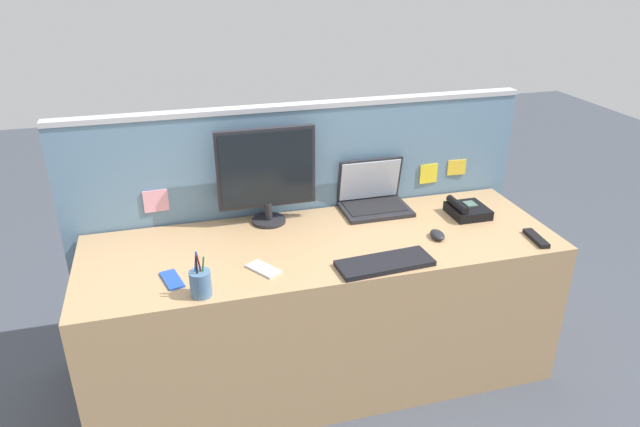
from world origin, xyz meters
name	(u,v)px	position (x,y,z in m)	size (l,w,h in m)	color
ground_plane	(323,370)	(0.00, 0.00, 0.00)	(10.00, 10.00, 0.00)	#424751
desk	(323,310)	(0.00, 0.00, 0.36)	(2.14, 0.72, 0.73)	tan
cubicle_divider	(302,223)	(0.00, 0.40, 0.63)	(2.29, 0.08, 1.26)	#6084A3
desktop_monitor	(267,172)	(-0.20, 0.28, 0.98)	(0.46, 0.16, 0.47)	#232328
laptop	(373,197)	(0.35, 0.29, 0.79)	(0.33, 0.25, 0.25)	#232328
desk_phone	(467,210)	(0.76, 0.09, 0.76)	(0.18, 0.19, 0.08)	black
keyboard_main	(385,263)	(0.19, -0.27, 0.74)	(0.40, 0.15, 0.02)	black
computer_mouse_right_hand	(437,235)	(0.51, -0.10, 0.74)	(0.06, 0.10, 0.03)	#232328
pen_cup	(201,283)	(-0.56, -0.29, 0.78)	(0.08, 0.08, 0.19)	#4C7093
cell_phone_silver_slab	(264,269)	(-0.30, -0.17, 0.73)	(0.07, 0.15, 0.01)	#B7BAC1
cell_phone_blue_case	(172,280)	(-0.67, -0.16, 0.73)	(0.06, 0.15, 0.01)	blue
tv_remote	(536,238)	(0.94, -0.24, 0.74)	(0.04, 0.17, 0.02)	black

